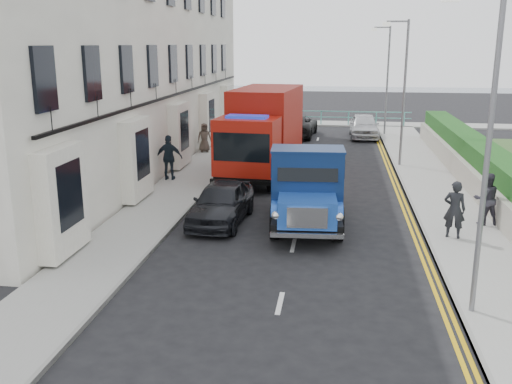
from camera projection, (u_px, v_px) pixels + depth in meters
name	position (u px, v px, depth m)	size (l,w,h in m)	color
ground	(287.00, 271.00, 15.26)	(120.00, 120.00, 0.00)	black
pavement_west	(186.00, 183.00, 24.58)	(2.40, 38.00, 0.12)	gray
pavement_east	(437.00, 192.00, 23.15)	(2.60, 38.00, 0.12)	gray
promenade	(321.00, 123.00, 43.03)	(30.00, 2.50, 0.12)	gray
sea_plane	(329.00, 91.00, 72.74)	(120.00, 120.00, 0.00)	slate
terrace_west	(116.00, 16.00, 27.20)	(6.31, 30.20, 14.25)	white
garden_east	(488.00, 173.00, 22.67)	(1.45, 28.00, 1.75)	#B2AD9E
seafront_railing	(321.00, 118.00, 42.13)	(13.00, 0.08, 1.11)	#59B2A5
lamp_near	(483.00, 138.00, 11.77)	(1.23, 0.18, 7.00)	slate
lamp_mid	(402.00, 85.00, 27.10)	(1.23, 0.18, 7.00)	slate
lamp_far	(386.00, 74.00, 36.68)	(1.23, 0.18, 7.00)	slate
bedford_lorry	(307.00, 193.00, 18.31)	(2.59, 5.82, 2.69)	black
red_lorry	(263.00, 130.00, 25.99)	(3.17, 7.68, 3.92)	black
parked_car_front	(221.00, 202.00, 19.25)	(1.66, 4.13, 1.41)	black
parked_car_mid	(255.00, 155.00, 26.92)	(1.65, 4.72, 1.56)	#5570B7
parked_car_rear	(267.00, 140.00, 31.50)	(2.12, 5.21, 1.51)	silver
seafront_car_left	(296.00, 125.00, 37.39)	(2.38, 5.16, 1.43)	black
seafront_car_right	(364.00, 126.00, 36.74)	(1.81, 4.50, 1.53)	silver
pedestrian_east_near	(455.00, 209.00, 17.33)	(0.65, 0.43, 1.78)	black
pedestrian_east_far	(486.00, 199.00, 18.62)	(0.84, 0.65, 1.72)	#32303A
pedestrian_west_near	(169.00, 158.00, 24.77)	(1.15, 0.48, 1.96)	black
pedestrian_west_far	(204.00, 138.00, 31.22)	(0.77, 0.50, 1.58)	#433930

